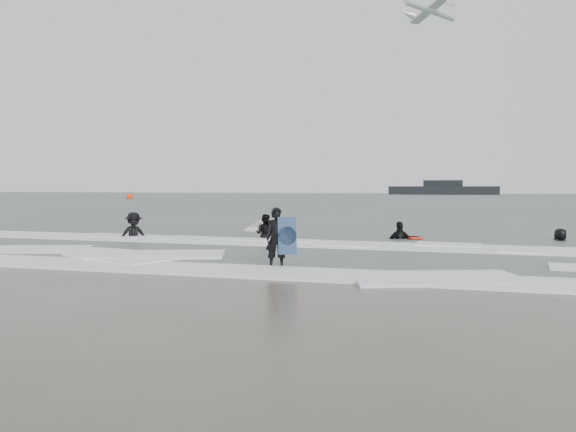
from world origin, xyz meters
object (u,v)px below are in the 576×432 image
(surfer_centre, at_px, (277,268))
(buoy, at_px, (130,197))
(vessel_horizon, at_px, (443,189))
(surfer_breaker, at_px, (134,238))
(surfer_wading, at_px, (265,240))
(surfer_right_near, at_px, (400,240))
(surfer_right_far, at_px, (560,242))

(surfer_centre, bearing_deg, buoy, 105.86)
(vessel_horizon, bearing_deg, surfer_breaker, -93.56)
(buoy, bearing_deg, vessel_horizon, 55.25)
(surfer_wading, bearing_deg, surfer_breaker, 14.19)
(surfer_breaker, distance_m, surfer_right_near, 10.70)
(surfer_right_near, bearing_deg, buoy, -72.41)
(surfer_wading, height_order, surfer_right_near, surfer_right_near)
(surfer_breaker, height_order, surfer_right_near, surfer_breaker)
(surfer_right_near, relative_size, surfer_right_far, 1.13)
(surfer_wading, bearing_deg, vessel_horizon, -86.14)
(surfer_centre, xyz_separation_m, surfer_breaker, (-8.16, 6.16, 0.00))
(surfer_breaker, relative_size, surfer_right_near, 1.02)
(surfer_centre, distance_m, surfer_wading, 7.56)
(surfer_wading, distance_m, vessel_horizon, 130.24)
(surfer_centre, relative_size, vessel_horizon, 0.06)
(surfer_wading, distance_m, surfer_right_near, 5.31)
(surfer_wading, relative_size, surfer_right_near, 0.84)
(buoy, height_order, vessel_horizon, vessel_horizon)
(surfer_centre, distance_m, vessel_horizon, 137.22)
(surfer_wading, xyz_separation_m, buoy, (-45.41, 60.71, 0.42))
(surfer_centre, height_order, buoy, buoy)
(surfer_wading, relative_size, surfer_breaker, 0.83)
(surfer_breaker, xyz_separation_m, vessel_horizon, (8.14, 131.06, 1.39))
(surfer_right_near, height_order, buoy, buoy)
(buoy, xyz_separation_m, vessel_horizon, (48.20, 69.49, 0.97))
(surfer_breaker, bearing_deg, surfer_right_near, -32.74)
(vessel_horizon, bearing_deg, surfer_right_far, -86.33)
(surfer_breaker, relative_size, vessel_horizon, 0.07)
(surfer_centre, xyz_separation_m, surfer_right_near, (2.25, 8.63, 0.00))
(buoy, relative_size, vessel_horizon, 0.06)
(surfer_breaker, distance_m, surfer_right_far, 16.69)
(surfer_right_near, bearing_deg, surfer_wading, -5.27)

